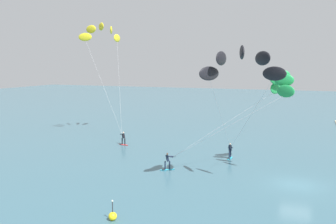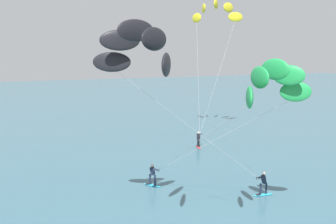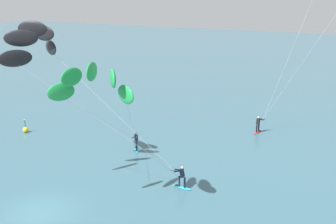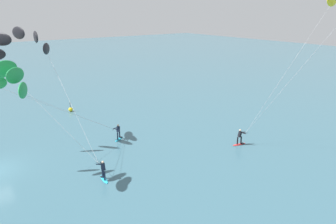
% 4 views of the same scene
% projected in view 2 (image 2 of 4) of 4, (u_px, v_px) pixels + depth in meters
% --- Properties ---
extents(kitesurfer_nearshore, '(6.42, 12.10, 9.65)m').
position_uv_depth(kitesurfer_nearshore, '(267.00, 88.00, 20.62)').
color(kitesurfer_nearshore, '#23ADD1').
rests_on(kitesurfer_nearshore, ground).
extents(kitesurfer_mid_water, '(8.18, 9.23, 15.89)m').
position_uv_depth(kitesurfer_mid_water, '(215.00, 15.00, 45.94)').
color(kitesurfer_mid_water, red).
rests_on(kitesurfer_mid_water, ground).
extents(kitesurfer_far_out, '(12.54, 6.48, 11.59)m').
position_uv_depth(kitesurfer_far_out, '(142.00, 54.00, 19.97)').
color(kitesurfer_far_out, '#23ADD1').
rests_on(kitesurfer_far_out, ground).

